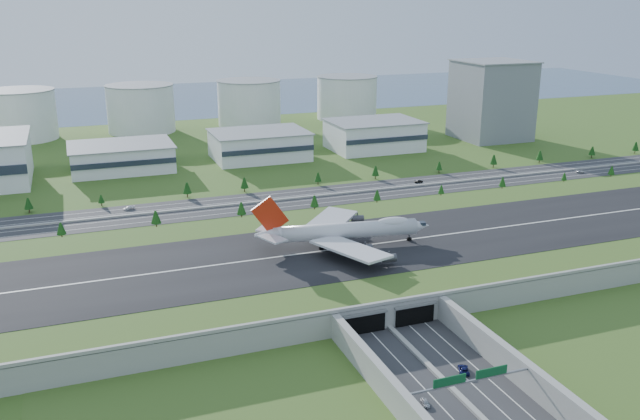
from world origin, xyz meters
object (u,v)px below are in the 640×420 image
object	(u,v)px
fuel_tank_a	(20,115)
car_0	(425,402)
car_5	(418,181)
car_6	(580,172)
office_tower	(491,101)
car_7	(129,208)
boeing_747	(344,231)
car_2	(464,370)

from	to	relation	value
fuel_tank_a	car_0	distance (m)	415.97
car_5	car_6	size ratio (longest dim) A/B	0.90
office_tower	fuel_tank_a	world-z (taller)	office_tower
office_tower	car_7	xyz separation A→B (m)	(-264.08, -89.33, -26.58)
boeing_747	car_5	world-z (taller)	boeing_747
boeing_747	car_2	xyz separation A→B (m)	(1.15, -83.66, -13.11)
office_tower	boeing_747	size ratio (longest dim) A/B	0.80
fuel_tank_a	car_2	distance (m)	411.23
office_tower	car_0	distance (m)	355.59
car_6	car_0	bearing A→B (deg)	146.11
boeing_747	car_6	bearing A→B (deg)	33.93
fuel_tank_a	car_6	xyz separation A→B (m)	(311.03, -222.26, -16.63)
car_0	car_7	bearing A→B (deg)	116.12
car_6	car_7	distance (m)	255.74
office_tower	car_2	distance (m)	337.24
car_5	car_0	bearing A→B (deg)	-23.93
fuel_tank_a	car_6	world-z (taller)	fuel_tank_a
fuel_tank_a	car_5	world-z (taller)	fuel_tank_a
office_tower	fuel_tank_a	distance (m)	340.18
car_5	car_7	xyz separation A→B (m)	(-155.27, 5.02, 0.01)
car_2	car_0	bearing A→B (deg)	54.62
car_2	fuel_tank_a	bearing A→B (deg)	-47.62
boeing_747	car_0	bearing A→B (deg)	-90.53
boeing_747	car_7	xyz separation A→B (m)	(-70.43, 102.63, -13.12)
boeing_747	car_2	distance (m)	84.69
office_tower	car_5	xyz separation A→B (m)	(-108.81, -94.34, -26.58)
boeing_747	car_7	distance (m)	125.16
car_5	car_7	distance (m)	155.35
office_tower	car_5	bearing A→B (deg)	-139.07
boeing_747	car_7	world-z (taller)	boeing_747
car_2	car_6	xyz separation A→B (m)	(183.53, 168.36, -0.07)
boeing_747	car_6	size ratio (longest dim) A/B	12.73
fuel_tank_a	car_0	size ratio (longest dim) A/B	12.49
fuel_tank_a	car_5	xyz separation A→B (m)	(211.19, -209.34, -16.58)
fuel_tank_a	car_5	size ratio (longest dim) A/B	10.33
boeing_747	car_0	xyz separation A→B (m)	(-16.24, -93.83, -13.24)
car_0	car_7	world-z (taller)	car_7
office_tower	car_2	world-z (taller)	office_tower
car_5	car_6	xyz separation A→B (m)	(99.84, -12.91, -0.05)
car_7	car_6	bearing A→B (deg)	66.53
office_tower	boeing_747	distance (m)	273.01
fuel_tank_a	car_0	bearing A→B (deg)	-74.64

